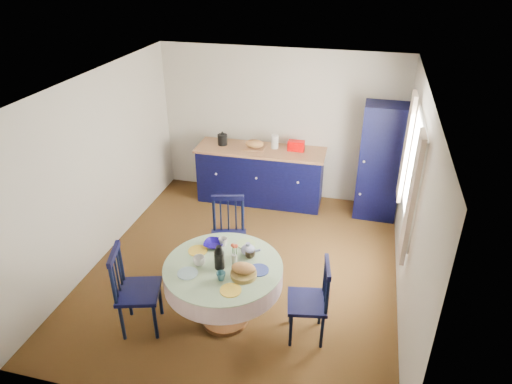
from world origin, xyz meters
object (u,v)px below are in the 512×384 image
chair_right (311,300)px  mug_a (199,261)px  dining_table (224,275)px  pantry_cabinet (380,163)px  chair_far (228,236)px  mug_d (223,242)px  chair_left (134,290)px  cobalt_bowl (214,244)px  mug_c (250,254)px  kitchen_counter (260,174)px  mug_b (221,276)px

chair_right → mug_a: (-1.23, -0.06, 0.35)m
chair_right → dining_table: bearing=-99.2°
pantry_cabinet → chair_far: bearing=-133.3°
pantry_cabinet → mug_d: bearing=-123.9°
dining_table → chair_right: bearing=1.0°
chair_far → chair_right: (1.22, -0.93, -0.03)m
dining_table → chair_far: (-0.25, 0.95, -0.14)m
chair_left → cobalt_bowl: (0.71, 0.65, 0.29)m
chair_far → chair_right: size_ratio=1.06×
dining_table → mug_c: 0.36m
pantry_cabinet → chair_left: bearing=-127.8°
chair_far → cobalt_bowl: size_ratio=4.52×
mug_a → mug_d: bearing=70.9°
kitchen_counter → chair_far: bearing=-89.9°
mug_b → mug_c: same height
pantry_cabinet → mug_b: bearing=-116.1°
chair_left → mug_c: 1.33m
kitchen_counter → chair_left: size_ratio=2.02×
dining_table → chair_far: size_ratio=1.26×
mug_c → cobalt_bowl: 0.47m
kitchen_counter → mug_c: size_ratio=18.21×
chair_left → mug_c: (1.17, 0.54, 0.31)m
dining_table → chair_right: 0.98m
chair_far → kitchen_counter: bearing=76.2°
kitchen_counter → mug_b: 3.17m
mug_a → mug_b: bearing=-30.7°
mug_a → mug_d: (0.14, 0.41, -0.00)m
kitchen_counter → dining_table: kitchen_counter is taller
mug_a → mug_d: 0.44m
dining_table → mug_d: dining_table is taller
kitchen_counter → cobalt_bowl: (0.07, -2.58, 0.34)m
chair_left → mug_b: 1.03m
mug_b → mug_c: 0.49m
chair_far → cobalt_bowl: 0.69m
mug_c → cobalt_bowl: size_ratio=0.51×
chair_left → mug_c: bearing=-81.8°
dining_table → cobalt_bowl: size_ratio=5.70×
kitchen_counter → pantry_cabinet: (1.90, -0.02, 0.44)m
kitchen_counter → mug_d: (0.17, -2.54, 0.36)m
dining_table → chair_right: size_ratio=1.33×
pantry_cabinet → chair_right: bearing=-102.0°
dining_table → mug_b: size_ratio=13.25×
pantry_cabinet → dining_table: pantry_cabinet is taller
chair_left → pantry_cabinet: bearing=-55.0°
chair_right → mug_d: 1.19m
mug_b → mug_a: bearing=149.3°
kitchen_counter → chair_far: 1.95m
kitchen_counter → mug_d: kitchen_counter is taller
kitchen_counter → chair_far: kitchen_counter is taller
mug_b → mug_d: 0.62m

